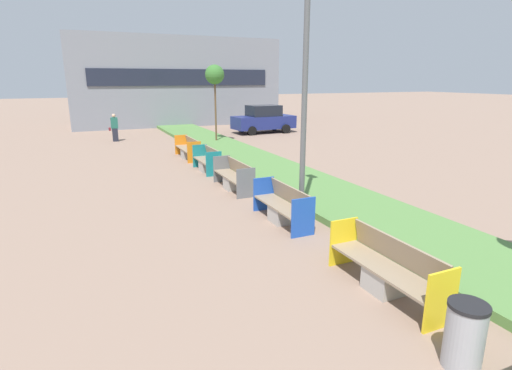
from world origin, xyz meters
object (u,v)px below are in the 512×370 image
(street_lamp_post, at_px, (306,51))
(pedestrian_walking, at_px, (114,128))
(bench_grey_frame, at_px, (234,178))
(parked_car_distant, at_px, (264,119))
(bench_teal_frame, at_px, (207,162))
(bench_yellow_frame, at_px, (386,271))
(litter_bin, at_px, (465,336))
(sapling_tree_far, at_px, (215,76))
(bench_orange_frame, at_px, (188,150))
(bench_blue_frame, at_px, (283,208))

(street_lamp_post, distance_m, pedestrian_walking, 16.77)
(bench_grey_frame, distance_m, parked_car_distant, 14.54)
(bench_teal_frame, bearing_deg, parked_car_distant, 54.11)
(bench_yellow_frame, height_order, street_lamp_post, street_lamp_post)
(bench_grey_frame, bearing_deg, bench_yellow_frame, -89.99)
(litter_bin, distance_m, street_lamp_post, 7.01)
(bench_grey_frame, xyz_separation_m, sapling_tree_far, (2.61, 9.60, 3.38))
(street_lamp_post, bearing_deg, bench_orange_frame, 93.75)
(bench_teal_frame, bearing_deg, bench_yellow_frame, -89.96)
(bench_yellow_frame, bearing_deg, pedestrian_walking, 97.42)
(bench_orange_frame, relative_size, street_lamp_post, 0.31)
(bench_grey_frame, distance_m, sapling_tree_far, 10.51)
(street_lamp_post, relative_size, parked_car_distant, 1.80)
(pedestrian_walking, bearing_deg, bench_yellow_frame, -82.58)
(bench_yellow_frame, height_order, bench_teal_frame, same)
(bench_yellow_frame, bearing_deg, parked_car_distant, 70.57)
(bench_yellow_frame, relative_size, parked_car_distant, 0.56)
(sapling_tree_far, xyz_separation_m, parked_car_distant, (4.45, 3.10, -2.84))
(bench_grey_frame, xyz_separation_m, bench_orange_frame, (0.00, 5.93, 0.00))
(litter_bin, height_order, parked_car_distant, parked_car_distant)
(bench_yellow_frame, xyz_separation_m, bench_orange_frame, (-0.00, 13.23, -0.00))
(sapling_tree_far, bearing_deg, bench_yellow_frame, -98.76)
(pedestrian_walking, distance_m, parked_car_distant, 9.67)
(bench_orange_frame, bearing_deg, pedestrian_walking, 110.98)
(parked_car_distant, bearing_deg, sapling_tree_far, -147.87)
(bench_teal_frame, relative_size, pedestrian_walking, 1.16)
(street_lamp_post, bearing_deg, bench_blue_frame, -169.71)
(bench_blue_frame, distance_m, bench_teal_frame, 6.42)
(bench_grey_frame, height_order, bench_orange_frame, same)
(bench_blue_frame, relative_size, street_lamp_post, 0.29)
(bench_blue_frame, distance_m, street_lamp_post, 3.91)
(sapling_tree_far, bearing_deg, parked_car_distant, 34.88)
(bench_teal_frame, relative_size, bench_orange_frame, 0.79)
(bench_orange_frame, distance_m, parked_car_distant, 9.80)
(bench_teal_frame, height_order, street_lamp_post, street_lamp_post)
(bench_yellow_frame, distance_m, bench_teal_frame, 10.24)
(bench_teal_frame, distance_m, bench_orange_frame, 2.99)
(bench_blue_frame, height_order, sapling_tree_far, sapling_tree_far)
(street_lamp_post, bearing_deg, parked_car_distant, 68.14)
(street_lamp_post, height_order, pedestrian_walking, street_lamp_post)
(bench_yellow_frame, distance_m, bench_blue_frame, 3.82)
(bench_teal_frame, relative_size, parked_car_distant, 0.44)
(bench_teal_frame, xyz_separation_m, sapling_tree_far, (2.61, 6.66, 3.39))
(bench_yellow_frame, distance_m, parked_car_distant, 21.21)
(bench_grey_frame, bearing_deg, bench_blue_frame, -90.02)
(bench_blue_frame, bearing_deg, street_lamp_post, 10.29)
(bench_blue_frame, relative_size, bench_grey_frame, 0.96)
(bench_orange_frame, height_order, street_lamp_post, street_lamp_post)
(bench_teal_frame, bearing_deg, pedestrian_walking, 104.88)
(litter_bin, relative_size, street_lamp_post, 0.12)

